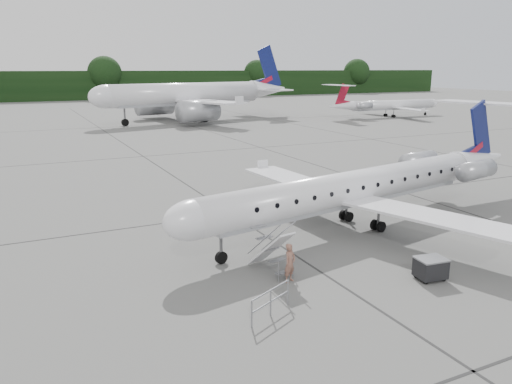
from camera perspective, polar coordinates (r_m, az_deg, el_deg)
name	(u,v)px	position (r m, az deg, el deg)	size (l,w,h in m)	color
ground	(380,239)	(27.37, 14.03, -5.19)	(320.00, 320.00, 0.00)	#605F5D
treeline	(77,86)	(150.69, -19.82, 11.37)	(260.00, 4.00, 8.00)	black
main_regional_jet	(353,171)	(27.85, 11.03, 2.35)	(25.72, 18.52, 6.59)	silver
airstair	(271,250)	(22.05, 1.68, -6.63)	(0.85, 2.31, 2.07)	silver
passenger	(290,263)	(21.18, 3.89, -8.08)	(0.62, 0.40, 1.69)	brown
safety_railing	(271,303)	(18.57, 1.68, -12.55)	(2.20, 0.08, 1.00)	gray
baggage_cart	(431,268)	(22.72, 19.33, -8.22)	(1.19, 0.96, 1.03)	black
bg_narrowbody	(186,83)	(85.45, -7.98, 12.25)	(35.54, 25.59, 12.76)	silver
bg_regional_right	(394,100)	(96.35, 15.51, 10.08)	(23.21, 16.71, 6.09)	silver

